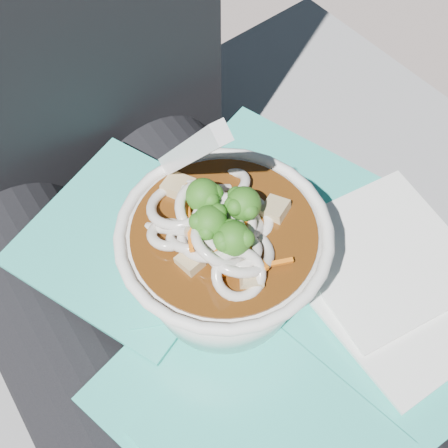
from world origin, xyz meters
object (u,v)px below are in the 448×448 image
udon_bowl (223,254)px  person_body (150,286)px  plastic_bag (252,313)px  stone_ledge (153,365)px  lap (202,372)px

udon_bowl → person_body: bearing=118.0°
person_body → plastic_bag: (0.05, -0.10, 0.06)m
person_body → udon_bowl: size_ratio=5.17×
plastic_bag → udon_bowl: size_ratio=2.07×
stone_ledge → plastic_bag: bearing=-73.1°
stone_ledge → person_body: (0.00, -0.06, 0.33)m
plastic_bag → udon_bowl: bearing=109.5°
stone_ledge → person_body: bearing=-90.0°
lap → udon_bowl: size_ratio=2.42×
person_body → plastic_bag: size_ratio=2.50×
udon_bowl → plastic_bag: bearing=-70.5°
lap → plastic_bag: (0.05, -0.01, 0.08)m
stone_ledge → lap: lap is taller
plastic_bag → stone_ledge: bearing=106.9°
plastic_bag → person_body: bearing=115.7°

